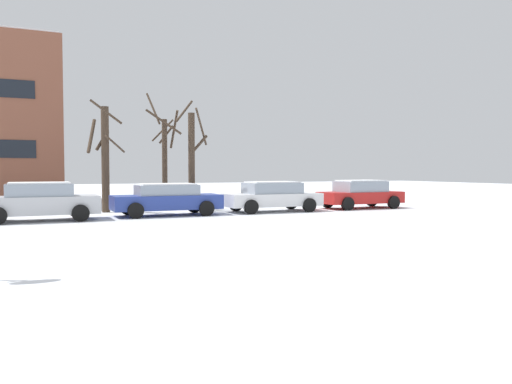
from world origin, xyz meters
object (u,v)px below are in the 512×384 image
parked_car_silver (40,201)px  parked_car_white (272,196)px  parked_car_red (360,194)px  parked_car_blue (167,199)px

parked_car_silver → parked_car_white: size_ratio=0.95×
parked_car_silver → parked_car_white: parked_car_silver is taller
parked_car_silver → parked_car_white: (9.92, 0.27, -0.03)m
parked_car_silver → parked_car_red: 14.89m
parked_car_silver → parked_car_blue: parked_car_silver is taller
parked_car_blue → parked_car_red: parked_car_red is taller
parked_car_red → parked_car_blue: bearing=-179.9°
parked_car_blue → parked_car_white: parked_car_white is taller
parked_car_blue → parked_car_red: (9.92, 0.02, 0.02)m
parked_car_silver → parked_car_blue: bearing=3.4°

